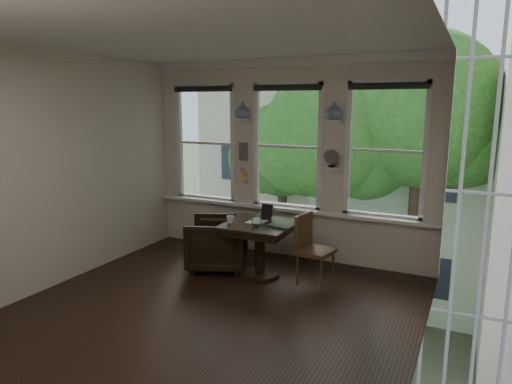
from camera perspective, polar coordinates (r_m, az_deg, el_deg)
The scene contains 25 objects.
ground at distance 5.44m, azimuth -5.42°, elevation -14.52°, with size 4.50×4.50×0.00m, color black.
ceiling at distance 4.96m, azimuth -6.08°, elevation 18.59°, with size 4.50×4.50×0.00m, color silver.
wall_back at distance 6.98m, azimuth 4.02°, elevation 4.06°, with size 4.50×4.50×0.00m, color beige.
wall_front at distance 3.33m, azimuth -26.51°, elevation -4.77°, with size 4.50×4.50×0.00m, color beige.
wall_left at distance 6.45m, azimuth -23.04°, elevation 2.63°, with size 4.50×4.50×0.00m, color beige.
wall_right at distance 4.27m, azimuth 20.91°, elevation -1.07°, with size 4.50×4.50×0.00m, color beige.
window_left at distance 7.62m, azimuth -6.18°, elevation 6.11°, with size 1.10×0.12×1.90m, color white, non-canonical shape.
window_center at distance 6.96m, azimuth 4.04°, elevation 5.69°, with size 1.10×0.12×1.90m, color white, non-canonical shape.
window_right at distance 6.56m, azimuth 15.92°, elevation 4.98°, with size 1.10×0.12×1.90m, color white, non-canonical shape.
shelf_left at distance 7.15m, azimuth -1.69°, elevation 9.07°, with size 0.26×0.16×0.03m, color white.
shelf_right at distance 6.60m, azimuth 9.67°, elevation 8.76°, with size 0.26×0.16×0.03m, color white.
intercom at distance 7.21m, azimuth -1.55°, elevation 5.10°, with size 0.14×0.06×0.28m, color #59544F.
sticky_notes at distance 7.26m, azimuth -1.52°, elevation 2.35°, with size 0.16×0.01×0.24m, color pink, non-canonical shape.
desk_fan at distance 6.63m, azimuth 9.47°, elevation 3.83°, with size 0.20×0.20×0.24m, color #59544F, non-canonical shape.
vase_left at distance 7.14m, azimuth -1.69°, elevation 10.18°, with size 0.24×0.24×0.25m, color silver.
vase_right at distance 6.60m, azimuth 9.71°, elevation 9.97°, with size 0.24×0.24×0.25m, color silver.
table at distance 6.28m, azimuth 0.48°, elevation -7.24°, with size 0.90×0.90×0.75m, color black, non-canonical shape.
armchair_left at distance 6.59m, azimuth -4.92°, elevation -6.40°, with size 0.80×0.82×0.75m, color black.
cushion_red at distance 6.57m, azimuth -4.93°, elevation -5.77°, with size 0.45×0.45×0.06m, color maroon.
side_chair_right at distance 6.03m, azimuth 7.49°, elevation -7.27°, with size 0.42×0.42×0.92m, color #452A18, non-canonical shape.
laptop at distance 5.93m, azimuth 2.63°, elevation -4.43°, with size 0.33×0.21×0.03m, color black.
mug at distance 6.19m, azimuth -3.24°, elevation -3.43°, with size 0.11×0.11×0.10m, color white.
drinking_glass at distance 6.01m, azimuth 0.08°, elevation -3.81°, with size 0.14×0.14×0.11m, color white.
tablet at distance 6.33m, azimuth 1.36°, elevation -2.53°, with size 0.16×0.02×0.22m, color black.
papers at distance 6.27m, azimuth 0.21°, elevation -3.67°, with size 0.22×0.30×0.00m, color silver.
Camera 1 is at (2.59, -4.18, 2.34)m, focal length 32.00 mm.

